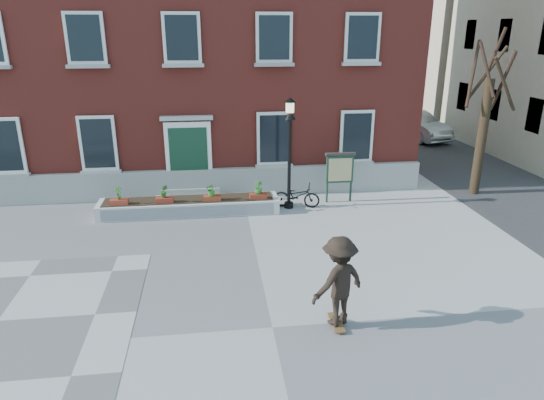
{
  "coord_description": "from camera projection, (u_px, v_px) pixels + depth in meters",
  "views": [
    {
      "loc": [
        -1.14,
        -8.88,
        6.1
      ],
      "look_at": [
        0.5,
        4.0,
        1.5
      ],
      "focal_mm": 32.0,
      "sensor_mm": 36.0,
      "label": 1
    }
  ],
  "objects": [
    {
      "name": "ground",
      "position": [
        272.0,
        327.0,
        10.47
      ],
      "size": [
        100.0,
        100.0,
        0.0
      ],
      "primitive_type": "plane",
      "color": "#949496",
      "rests_on": "ground"
    },
    {
      "name": "bicycle",
      "position": [
        297.0,
        196.0,
        17.41
      ],
      "size": [
        1.75,
        0.97,
        0.87
      ],
      "primitive_type": "imported",
      "rotation": [
        0.0,
        0.0,
        1.32
      ],
      "color": "black",
      "rests_on": "ground"
    },
    {
      "name": "parked_car",
      "position": [
        414.0,
        125.0,
        28.24
      ],
      "size": [
        3.05,
        5.13,
        1.6
      ],
      "primitive_type": "imported",
      "rotation": [
        0.0,
        0.0,
        0.3
      ],
      "color": "silver",
      "rests_on": "ground"
    },
    {
      "name": "brick_building",
      "position": [
        187.0,
        24.0,
        21.2
      ],
      "size": [
        18.4,
        10.85,
        12.6
      ],
      "color": "maroon",
      "rests_on": "ground"
    },
    {
      "name": "planter_assembly",
      "position": [
        190.0,
        205.0,
        16.84
      ],
      "size": [
        6.2,
        1.12,
        1.15
      ],
      "color": "silver",
      "rests_on": "ground"
    },
    {
      "name": "bare_tree",
      "position": [
        484.0,
        122.0,
        18.1
      ],
      "size": [
        1.83,
        1.83,
        6.16
      ],
      "color": "#322416",
      "rests_on": "ground"
    },
    {
      "name": "side_street",
      "position": [
        530.0,
        12.0,
        28.77
      ],
      "size": [
        15.2,
        36.0,
        14.5
      ],
      "color": "#343437",
      "rests_on": "ground"
    },
    {
      "name": "lamp_post",
      "position": [
        290.0,
        138.0,
        16.64
      ],
      "size": [
        0.4,
        0.4,
        3.93
      ],
      "color": "black",
      "rests_on": "ground"
    },
    {
      "name": "notice_board",
      "position": [
        340.0,
        169.0,
        17.67
      ],
      "size": [
        1.1,
        0.16,
        1.87
      ],
      "color": "black",
      "rests_on": "ground"
    },
    {
      "name": "skateboarder",
      "position": [
        339.0,
        281.0,
        10.2
      ],
      "size": [
        1.49,
        1.23,
        2.08
      ],
      "color": "brown",
      "rests_on": "ground"
    }
  ]
}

